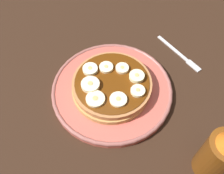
{
  "coord_description": "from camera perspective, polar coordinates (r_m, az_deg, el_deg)",
  "views": [
    {
      "loc": [
        12.62,
        -26.05,
        44.68
      ],
      "look_at": [
        0.0,
        0.0,
        1.71
      ],
      "focal_mm": 41.59,
      "sensor_mm": 36.0,
      "label": 1
    }
  ],
  "objects": [
    {
      "name": "ground_plane",
      "position": [
        0.54,
        -0.0,
        -1.89
      ],
      "size": [
        140.0,
        140.0,
        3.0
      ],
      "primitive_type": "cube",
      "color": "black"
    },
    {
      "name": "banana_slice_1",
      "position": [
        0.52,
        2.26,
        4.1
      ],
      "size": [
        2.65,
        2.65,
        0.83
      ],
      "color": "beige",
      "rests_on": "pancake_stack"
    },
    {
      "name": "banana_slice_4",
      "position": [
        0.48,
        -3.66,
        -2.68
      ],
      "size": [
        3.56,
        3.56,
        0.78
      ],
      "color": "#F9E7B5",
      "rests_on": "pancake_stack"
    },
    {
      "name": "banana_slice_2",
      "position": [
        0.51,
        5.46,
        2.31
      ],
      "size": [
        2.99,
        2.99,
        1.07
      ],
      "color": "#EDEAB4",
      "rests_on": "pancake_stack"
    },
    {
      "name": "fork",
      "position": [
        0.61,
        14.89,
        6.88
      ],
      "size": [
        12.03,
        6.77,
        0.5
      ],
      "color": "silver",
      "rests_on": "ground_plane"
    },
    {
      "name": "banana_slice_6",
      "position": [
        0.49,
        5.84,
        -0.6
      ],
      "size": [
        2.75,
        2.75,
        0.87
      ],
      "color": "#FDF1BB",
      "rests_on": "pancake_stack"
    },
    {
      "name": "banana_slice_0",
      "position": [
        0.48,
        1.39,
        -2.81
      ],
      "size": [
        3.25,
        3.25,
        0.75
      ],
      "color": "#F9ECBC",
      "rests_on": "pancake_stack"
    },
    {
      "name": "banana_slice_7",
      "position": [
        0.52,
        -4.81,
        3.89
      ],
      "size": [
        3.02,
        3.02,
        0.94
      ],
      "color": "#EEEFC6",
      "rests_on": "pancake_stack"
    },
    {
      "name": "banana_slice_5",
      "position": [
        0.5,
        -4.77,
        0.48
      ],
      "size": [
        3.57,
        3.57,
        1.08
      ],
      "color": "#FDEABE",
      "rests_on": "pancake_stack"
    },
    {
      "name": "plate",
      "position": [
        0.53,
        -0.0,
        -0.57
      ],
      "size": [
        24.4,
        24.4,
        1.45
      ],
      "color": "#CC594C",
      "rests_on": "ground_plane"
    },
    {
      "name": "syrup_bottle",
      "position": [
        0.44,
        22.61,
        -13.54
      ],
      "size": [
        5.64,
        5.64,
        13.32
      ],
      "color": "brown",
      "rests_on": "ground_plane"
    },
    {
      "name": "pancake_stack",
      "position": [
        0.51,
        -0.18,
        0.19
      ],
      "size": [
        16.25,
        15.96,
        2.38
      ],
      "color": "tan",
      "rests_on": "plate"
    },
    {
      "name": "banana_slice_3",
      "position": [
        0.52,
        -1.28,
        4.31
      ],
      "size": [
        2.8,
        2.8,
        0.81
      ],
      "color": "#FAEBBE",
      "rests_on": "pancake_stack"
    }
  ]
}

